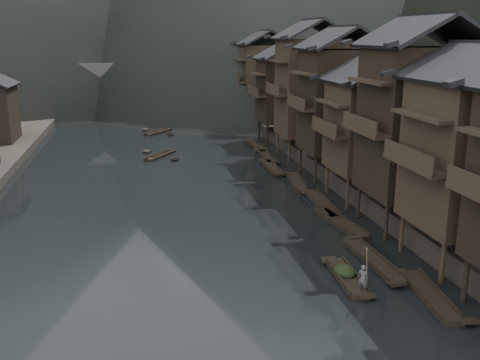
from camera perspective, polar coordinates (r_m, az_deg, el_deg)
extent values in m
plane|color=black|center=(31.85, -5.68, -10.50)|extent=(300.00, 300.00, 0.00)
cube|color=#2D2823|center=(79.24, 17.32, 5.17)|extent=(40.00, 200.00, 1.80)
cylinder|color=black|center=(31.04, 22.93, -9.77)|extent=(0.30, 0.30, 2.90)
cylinder|color=#33281C|center=(32.70, 20.80, -8.26)|extent=(0.30, 0.30, 2.90)
cylinder|color=#33281C|center=(36.53, 16.88, -5.44)|extent=(0.30, 0.30, 2.90)
cylinder|color=#33281C|center=(37.87, 20.58, -5.04)|extent=(0.30, 0.30, 2.90)
cube|color=#33281C|center=(34.65, 23.98, 2.48)|extent=(7.00, 6.00, 8.64)
cube|color=#33281C|center=(32.63, 18.12, 1.54)|extent=(1.20, 5.70, 0.25)
cylinder|color=black|center=(38.36, 15.37, -4.34)|extent=(0.30, 0.30, 2.90)
cylinder|color=black|center=(42.47, 12.53, -2.25)|extent=(0.30, 0.30, 2.90)
cylinder|color=black|center=(39.63, 18.94, -3.99)|extent=(0.30, 0.30, 2.90)
cylinder|color=black|center=(43.62, 15.85, -2.00)|extent=(0.30, 0.30, 2.90)
cube|color=black|center=(40.31, 18.48, 5.90)|extent=(7.00, 6.00, 10.39)
cube|color=#33281C|center=(38.59, 13.22, 5.11)|extent=(1.20, 5.70, 0.25)
cylinder|color=#33281C|center=(44.40, 11.41, -1.42)|extent=(0.30, 0.30, 2.90)
cylinder|color=#33281C|center=(48.69, 9.28, 0.16)|extent=(0.30, 0.30, 2.90)
cylinder|color=#33281C|center=(45.51, 14.61, -1.21)|extent=(0.30, 0.30, 2.90)
cylinder|color=#33281C|center=(49.70, 12.25, 0.32)|extent=(0.30, 0.30, 2.90)
cube|color=#33281C|center=(46.68, 14.15, 5.54)|extent=(7.00, 6.00, 7.41)
cube|color=#33281C|center=(45.19, 9.50, 5.01)|extent=(1.20, 5.70, 0.25)
cylinder|color=black|center=(51.60, 8.06, 1.06)|extent=(0.30, 0.30, 2.90)
cylinder|color=black|center=(56.03, 6.46, 2.24)|extent=(0.30, 0.30, 2.90)
cylinder|color=black|center=(52.56, 10.89, 1.20)|extent=(0.30, 0.30, 2.90)
cylinder|color=black|center=(56.91, 9.11, 2.35)|extent=(0.30, 0.30, 2.90)
cube|color=black|center=(53.77, 10.62, 8.27)|extent=(7.00, 6.00, 9.84)
cube|color=#33281C|center=(52.50, 6.49, 7.73)|extent=(1.20, 5.70, 0.25)
cylinder|color=#33281C|center=(59.95, 5.26, 3.13)|extent=(0.30, 0.30, 2.90)
cylinder|color=#33281C|center=(64.47, 4.06, 4.01)|extent=(0.30, 0.30, 2.90)
cylinder|color=#33281C|center=(60.77, 7.75, 3.22)|extent=(0.30, 0.30, 2.90)
cylinder|color=#33281C|center=(65.23, 6.40, 4.09)|extent=(0.30, 0.30, 2.90)
cube|color=#33281C|center=(62.13, 7.57, 9.71)|extent=(7.00, 6.00, 10.73)
cube|color=#33281C|center=(61.03, 3.94, 9.20)|extent=(1.20, 5.70, 0.25)
cylinder|color=black|center=(69.41, 2.94, 4.83)|extent=(0.30, 0.30, 2.90)
cylinder|color=black|center=(74.00, 2.04, 5.49)|extent=(0.30, 0.30, 2.90)
cylinder|color=black|center=(70.12, 5.13, 4.90)|extent=(0.30, 0.30, 2.90)
cylinder|color=black|center=(74.67, 4.10, 5.55)|extent=(0.30, 0.30, 2.90)
cube|color=black|center=(71.76, 4.97, 9.45)|extent=(7.00, 6.00, 8.11)
cube|color=#33281C|center=(70.80, 1.81, 9.09)|extent=(1.20, 5.70, 0.25)
cylinder|color=#33281C|center=(80.94, 0.87, 6.34)|extent=(0.30, 0.30, 2.90)
cylinder|color=#33281C|center=(85.58, 0.20, 6.82)|extent=(0.30, 0.30, 2.90)
cylinder|color=#33281C|center=(81.55, 2.78, 6.39)|extent=(0.30, 0.30, 2.90)
cylinder|color=#33281C|center=(86.16, 2.01, 6.87)|extent=(0.30, 0.30, 2.90)
cube|color=#33281C|center=(83.24, 2.67, 10.84)|extent=(7.00, 6.00, 9.72)
cube|color=#33281C|center=(82.42, -0.09, 10.47)|extent=(1.20, 5.70, 0.25)
cube|color=black|center=(31.27, 19.59, -11.57)|extent=(1.84, 6.04, 0.30)
cube|color=black|center=(31.19, 19.62, -11.28)|extent=(1.88, 5.93, 0.10)
cube|color=black|center=(33.25, 16.59, -9.39)|extent=(1.02, 0.85, 0.32)
cube|color=black|center=(29.30, 23.09, -13.51)|extent=(1.02, 0.85, 0.32)
cube|color=black|center=(34.75, 13.96, -8.35)|extent=(1.34, 6.91, 0.30)
cube|color=black|center=(34.68, 13.98, -8.07)|extent=(1.39, 6.78, 0.10)
cube|color=black|center=(37.52, 12.03, -6.21)|extent=(0.96, 0.88, 0.35)
cube|color=black|center=(31.97, 16.29, -10.39)|extent=(0.96, 0.88, 0.35)
cube|color=black|center=(40.84, 10.63, -4.55)|extent=(1.96, 6.88, 0.30)
cube|color=black|center=(40.78, 10.65, -4.31)|extent=(2.00, 6.75, 0.10)
cube|color=black|center=(43.79, 9.60, -2.95)|extent=(1.03, 0.95, 0.35)
cube|color=black|center=(37.85, 11.85, -6.00)|extent=(1.03, 0.95, 0.35)
cube|color=black|center=(45.03, 8.74, -2.59)|extent=(1.44, 7.33, 0.30)
cube|color=black|center=(44.97, 8.75, -2.37)|extent=(1.49, 7.18, 0.10)
cube|color=black|center=(48.08, 7.17, -1.20)|extent=(0.98, 0.94, 0.36)
cube|color=black|center=(41.95, 10.57, -3.81)|extent=(0.98, 0.94, 0.36)
cube|color=black|center=(51.51, 6.01, -0.22)|extent=(1.93, 6.64, 0.30)
cube|color=black|center=(51.47, 6.02, -0.02)|extent=(1.97, 6.52, 0.10)
cube|color=black|center=(54.26, 4.65, 0.76)|extent=(1.03, 0.92, 0.34)
cube|color=black|center=(48.74, 7.54, -0.99)|extent=(1.03, 0.92, 0.34)
cube|color=black|center=(56.85, 3.33, 1.31)|extent=(1.30, 6.61, 0.30)
cube|color=black|center=(56.80, 3.33, 1.49)|extent=(1.35, 6.48, 0.10)
cube|color=black|center=(59.77, 2.49, 2.15)|extent=(0.96, 0.84, 0.34)
cube|color=black|center=(53.88, 4.26, 0.67)|extent=(0.96, 0.84, 0.34)
cube|color=black|center=(62.04, 2.79, 2.50)|extent=(1.43, 6.93, 0.30)
cube|color=black|center=(62.00, 2.80, 2.66)|extent=(1.48, 6.79, 0.10)
cube|color=black|center=(65.10, 1.96, 3.24)|extent=(0.98, 0.89, 0.35)
cube|color=black|center=(58.93, 3.72, 1.95)|extent=(0.98, 0.89, 0.35)
cube|color=black|center=(67.93, 1.69, 3.63)|extent=(1.66, 7.59, 0.30)
cube|color=black|center=(67.90, 1.69, 3.78)|extent=(1.70, 7.44, 0.10)
cube|color=black|center=(71.41, 1.26, 4.32)|extent=(1.00, 0.99, 0.36)
cube|color=black|center=(64.41, 2.17, 3.11)|extent=(1.00, 0.99, 0.36)
cube|color=black|center=(63.37, -8.50, 2.62)|extent=(3.96, 5.37, 0.30)
cube|color=black|center=(63.34, -8.50, 2.78)|extent=(3.94, 5.30, 0.10)
cube|color=black|center=(65.56, -9.92, 3.11)|extent=(1.10, 1.06, 0.32)
cube|color=black|center=(61.17, -6.99, 2.36)|extent=(1.10, 1.06, 0.32)
cube|color=black|center=(78.85, -8.74, 5.08)|extent=(4.28, 5.06, 0.30)
cube|color=black|center=(78.82, -8.74, 5.21)|extent=(4.25, 5.01, 0.10)
cube|color=black|center=(80.88, -10.00, 5.38)|extent=(1.10, 1.08, 0.32)
cube|color=black|center=(76.82, -7.41, 4.97)|extent=(1.10, 1.08, 0.32)
cube|color=black|center=(92.52, -7.80, 6.60)|extent=(3.98, 4.85, 0.30)
cube|color=black|center=(92.50, -7.80, 6.71)|extent=(3.96, 4.79, 0.10)
cube|color=black|center=(94.62, -6.95, 6.90)|extent=(1.08, 1.04, 0.31)
cube|color=black|center=(90.41, -8.69, 6.45)|extent=(1.08, 1.04, 0.31)
cube|color=black|center=(98.43, -8.60, 7.08)|extent=(1.72, 5.57, 0.30)
cube|color=black|center=(98.40, -8.61, 7.18)|extent=(1.76, 5.47, 0.10)
cube|color=black|center=(101.01, -8.48, 7.37)|extent=(0.93, 0.79, 0.31)
cube|color=black|center=(95.81, -8.74, 6.94)|extent=(0.93, 0.79, 0.31)
cube|color=#4C4C4F|center=(100.85, -9.92, 11.24)|extent=(40.00, 6.00, 1.60)
cube|color=#4C4C4F|center=(98.08, -9.91, 11.90)|extent=(40.00, 0.50, 1.00)
cube|color=#4C4C4F|center=(103.47, -10.00, 12.06)|extent=(40.00, 0.50, 1.00)
cube|color=#4C4C4F|center=(101.82, -17.80, 8.53)|extent=(3.20, 6.00, 6.40)
cube|color=#4C4C4F|center=(101.18, -12.39, 8.86)|extent=(3.20, 6.00, 6.40)
cube|color=#4C4C4F|center=(101.40, -7.24, 9.10)|extent=(3.20, 6.00, 6.40)
cube|color=#4C4C4F|center=(102.50, -1.87, 9.27)|extent=(3.20, 6.00, 6.40)
cube|color=black|center=(32.12, 11.29, -10.20)|extent=(1.43, 5.09, 0.30)
cube|color=black|center=(32.04, 11.30, -9.91)|extent=(1.47, 4.99, 0.10)
cube|color=black|center=(34.04, 9.51, -8.35)|extent=(0.97, 0.69, 0.30)
cube|color=black|center=(30.15, 13.34, -11.80)|extent=(0.97, 0.69, 0.30)
ellipsoid|color=black|center=(32.05, 11.15, -8.97)|extent=(1.20, 1.57, 0.72)
imported|color=#575759|center=(30.14, 13.00, -9.79)|extent=(0.68, 0.68, 1.59)
cylinder|color=#8C7A51|center=(29.20, 13.67, -4.97)|extent=(1.12, 1.90, 3.77)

